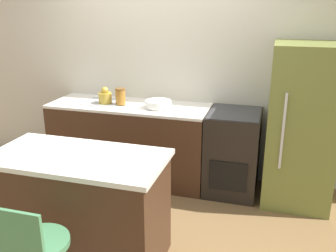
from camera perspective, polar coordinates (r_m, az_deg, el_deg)
ground_plane at (r=4.30m, az=-3.85°, el=-10.02°), size 14.00×14.00×0.00m
wall_back at (r=4.52m, az=-1.10°, el=8.92°), size 8.00×0.06×2.60m
back_counter at (r=4.50m, az=-5.79°, el=-2.33°), size 1.86×0.66×0.92m
kitchen_island at (r=3.19m, az=-13.05°, el=-11.93°), size 1.38×0.70×0.91m
oven_range at (r=4.22m, az=9.81°, el=-3.94°), size 0.56×0.67×0.92m
refrigerator at (r=4.06m, az=19.64°, el=-0.00°), size 0.67×0.73×1.67m
kettle at (r=4.41m, az=-9.56°, el=4.43°), size 0.15×0.15×0.19m
mixing_bowl at (r=4.18m, az=-1.49°, el=3.39°), size 0.29×0.29×0.08m
canister_jar at (r=4.32m, az=-7.25°, el=4.51°), size 0.12×0.12×0.19m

